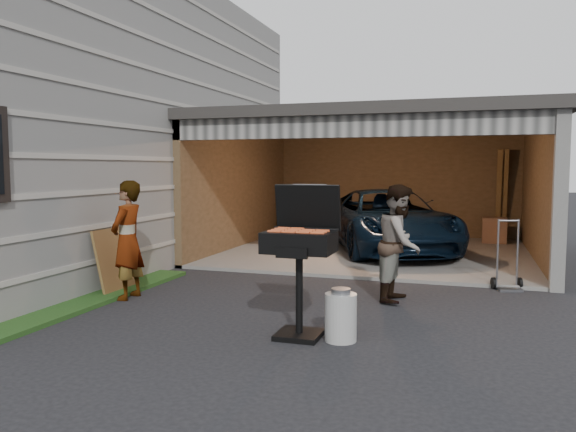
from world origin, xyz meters
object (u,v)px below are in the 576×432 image
(minivan, at_px, (387,223))
(plywood_panel, at_px, (116,260))
(woman, at_px, (127,240))
(bbq_grill, at_px, (300,247))
(man, at_px, (400,243))
(propane_tank, at_px, (341,317))
(hand_truck, at_px, (508,276))

(minivan, bearing_deg, plywood_panel, -146.93)
(woman, bearing_deg, bbq_grill, 68.94)
(man, xyz_separation_m, bbq_grill, (-0.83, -2.02, 0.18))
(bbq_grill, bearing_deg, woman, 161.39)
(minivan, xyz_separation_m, propane_tank, (0.42, -6.33, -0.40))
(minivan, relative_size, bbq_grill, 2.84)
(man, distance_m, propane_tank, 2.15)
(minivan, xyz_separation_m, plywood_panel, (-3.28, -5.05, -0.18))
(man, bearing_deg, woman, 112.19)
(hand_truck, bearing_deg, bbq_grill, -142.72)
(woman, distance_m, propane_tank, 3.48)
(man, xyz_separation_m, plywood_panel, (-4.07, -0.76, -0.33))
(bbq_grill, relative_size, hand_truck, 1.55)
(man, height_order, propane_tank, man)
(woman, relative_size, propane_tank, 3.26)
(propane_tank, bearing_deg, hand_truck, 60.28)
(minivan, relative_size, hand_truck, 4.40)
(minivan, distance_m, hand_truck, 3.86)
(minivan, xyz_separation_m, hand_truck, (2.28, -3.08, -0.45))
(man, distance_m, plywood_panel, 4.15)
(bbq_grill, distance_m, plywood_panel, 3.51)
(man, height_order, hand_truck, man)
(minivan, bearing_deg, woman, -142.10)
(man, relative_size, plywood_panel, 1.67)
(minivan, bearing_deg, hand_truck, -77.48)
(propane_tank, bearing_deg, plywood_panel, 160.85)
(woman, relative_size, bbq_grill, 1.01)
(minivan, distance_m, plywood_panel, 6.02)
(propane_tank, relative_size, plywood_panel, 0.53)
(minivan, xyz_separation_m, man, (0.79, -4.29, 0.15))
(bbq_grill, bearing_deg, hand_truck, 54.35)
(propane_tank, distance_m, plywood_panel, 3.92)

